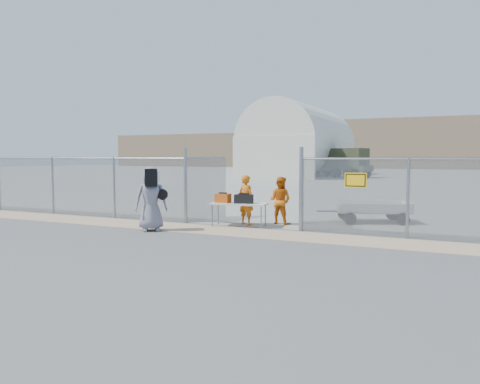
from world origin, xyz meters
The scene contains 14 objects.
ground centered at (0.00, 0.00, 0.00)m, with size 160.00×160.00×0.00m, color #4C4B4B.
tarmac_inside centered at (0.00, 42.00, 0.01)m, with size 160.00×80.00×0.01m, color gray.
dirt_strip centered at (0.00, 1.00, 0.01)m, with size 44.00×1.60×0.01m, color tan.
distant_hills centered at (5.00, 78.00, 4.50)m, with size 140.00×6.00×9.00m, color #7F684F, non-canonical shape.
chain_link_fence centered at (0.00, 2.00, 1.10)m, with size 40.00×0.20×2.20m, color gray, non-canonical shape.
quonset_hangar centered at (-10.00, 40.00, 4.00)m, with size 9.00×18.00×8.00m, color beige, non-canonical shape.
folding_table centered at (-0.02, 1.97, 0.38)m, with size 1.77×0.74×0.75m, color beige, non-canonical shape.
orange_bag centered at (-0.54, 1.87, 0.90)m, with size 0.46×0.31×0.29m, color #CB4F13.
black_duffel centered at (0.15, 1.95, 0.89)m, with size 0.57×0.33×0.28m, color black.
security_worker_left centered at (0.02, 2.45, 0.81)m, with size 0.59×0.39×1.62m, color orange.
security_worker_right centered at (0.97, 3.02, 0.78)m, with size 0.76×0.59×1.56m, color orange.
visitor centered at (-2.05, 0.13, 0.96)m, with size 0.94×0.61×1.93m, color slate.
utility_trailer centered at (3.64, 4.72, 0.37)m, with size 3.06×1.58×0.74m, color beige, non-canonical shape.
military_truck centered at (-4.99, 37.96, 1.52)m, with size 6.39×2.36×3.05m, color #373B24, non-canonical shape.
Camera 1 is at (6.18, -11.30, 2.22)m, focal length 35.00 mm.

